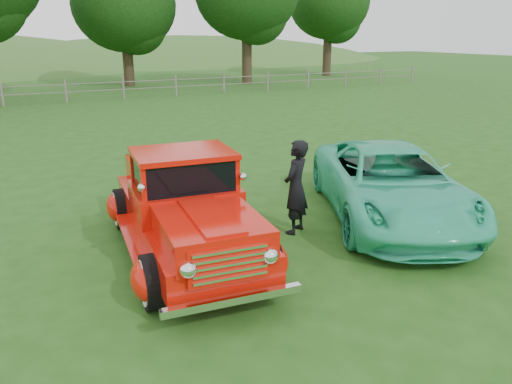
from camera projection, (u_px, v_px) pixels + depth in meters
name	position (u px, v px, depth m)	size (l,w,h in m)	color
ground	(261.00, 277.00, 7.56)	(140.00, 140.00, 0.00)	#1C4713
fence_line	(66.00, 91.00, 26.03)	(48.00, 0.12, 1.20)	#685F58
tree_near_east	(124.00, 5.00, 32.71)	(6.80, 6.80, 8.33)	#302218
tree_far_east	(329.00, 2.00, 40.74)	(6.60, 6.60, 8.86)	#302218
red_pickup	(184.00, 209.00, 8.11)	(2.57, 5.13, 1.78)	black
teal_sedan	(390.00, 184.00, 9.74)	(2.37, 5.13, 1.43)	#31C493
man	(296.00, 187.00, 9.00)	(0.63, 0.41, 1.73)	black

